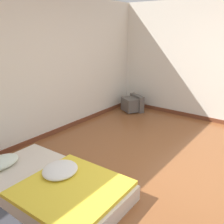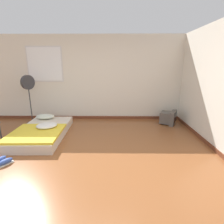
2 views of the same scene
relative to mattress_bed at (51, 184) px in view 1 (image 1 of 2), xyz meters
The scene contains 4 objects.
ground_plane 1.69m from the mattress_bed, 46.59° to the right, with size 20.00×20.00×0.00m, color brown.
wall_back 2.20m from the mattress_bed, 52.49° to the left, with size 7.84×0.08×2.60m.
mattress_bed is the anchor object (origin of this frame).
crt_tv 3.57m from the mattress_bed, 15.76° to the left, with size 0.58×0.60×0.41m.
Camera 1 is at (-2.84, -1.02, 2.02)m, focal length 40.00 mm.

